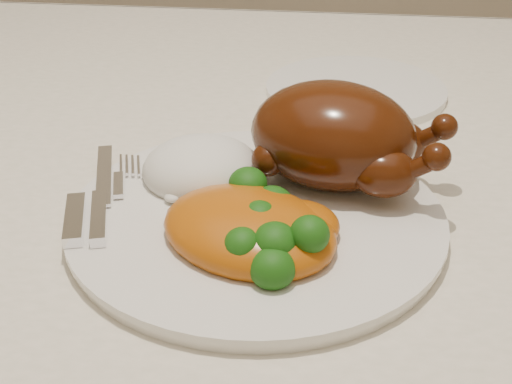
# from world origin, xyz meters

# --- Properties ---
(dining_table) EXTENTS (1.60, 0.90, 0.76)m
(dining_table) POSITION_xyz_m (0.00, 0.00, 0.67)
(dining_table) COLOR brown
(dining_table) RESTS_ON floor
(tablecloth) EXTENTS (1.73, 1.03, 0.18)m
(tablecloth) POSITION_xyz_m (0.00, 0.00, 0.74)
(tablecloth) COLOR white
(tablecloth) RESTS_ON dining_table
(dinner_plate) EXTENTS (0.41, 0.41, 0.01)m
(dinner_plate) POSITION_xyz_m (0.08, -0.13, 0.77)
(dinner_plate) COLOR white
(dinner_plate) RESTS_ON tablecloth
(side_plate) EXTENTS (0.28, 0.28, 0.01)m
(side_plate) POSITION_xyz_m (0.17, 0.17, 0.77)
(side_plate) COLOR white
(side_plate) RESTS_ON tablecloth
(roast_chicken) EXTENTS (0.19, 0.14, 0.09)m
(roast_chicken) POSITION_xyz_m (0.15, -0.07, 0.83)
(roast_chicken) COLOR #481A07
(roast_chicken) RESTS_ON dinner_plate
(rice_mound) EXTENTS (0.12, 0.11, 0.06)m
(rice_mound) POSITION_xyz_m (0.03, -0.08, 0.79)
(rice_mound) COLOR white
(rice_mound) RESTS_ON dinner_plate
(mac_and_cheese) EXTENTS (0.17, 0.16, 0.06)m
(mac_and_cheese) POSITION_xyz_m (0.09, -0.17, 0.79)
(mac_and_cheese) COLOR #B6630B
(mac_and_cheese) RESTS_ON dinner_plate
(cutlery) EXTENTS (0.06, 0.17, 0.01)m
(cutlery) POSITION_xyz_m (-0.05, -0.14, 0.79)
(cutlery) COLOR silver
(cutlery) RESTS_ON dinner_plate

